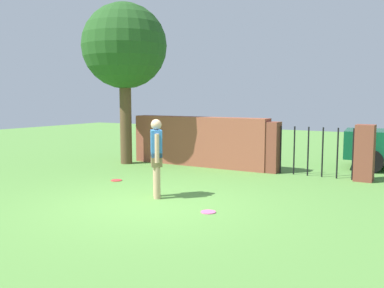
# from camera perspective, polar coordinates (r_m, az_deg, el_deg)

# --- Properties ---
(ground_plane) EXTENTS (40.00, 40.00, 0.00)m
(ground_plane) POSITION_cam_1_polar(r_m,az_deg,el_deg) (8.21, -5.66, -8.17)
(ground_plane) COLOR #568C3D
(brick_wall) EXTENTS (4.41, 0.50, 1.48)m
(brick_wall) POSITION_cam_1_polar(r_m,az_deg,el_deg) (12.64, 0.92, 0.37)
(brick_wall) COLOR brown
(brick_wall) RESTS_ON ground
(tree) EXTENTS (2.59, 2.59, 4.93)m
(tree) POSITION_cam_1_polar(r_m,az_deg,el_deg) (13.23, -9.22, 12.90)
(tree) COLOR brown
(tree) RESTS_ON ground
(person) EXTENTS (0.40, 0.44, 1.62)m
(person) POSITION_cam_1_polar(r_m,az_deg,el_deg) (8.56, -4.89, -1.44)
(person) COLOR tan
(person) RESTS_ON ground
(fence_gate) EXTENTS (2.85, 0.44, 1.40)m
(fence_gate) POSITION_cam_1_polar(r_m,az_deg,el_deg) (11.34, 16.52, -0.79)
(fence_gate) COLOR brown
(fence_gate) RESTS_ON ground
(frisbee_pink) EXTENTS (0.27, 0.27, 0.02)m
(frisbee_pink) POSITION_cam_1_polar(r_m,az_deg,el_deg) (7.59, 2.24, -9.28)
(frisbee_pink) COLOR pink
(frisbee_pink) RESTS_ON ground
(frisbee_red) EXTENTS (0.27, 0.27, 0.02)m
(frisbee_red) POSITION_cam_1_polar(r_m,az_deg,el_deg) (10.57, -10.31, -4.92)
(frisbee_red) COLOR red
(frisbee_red) RESTS_ON ground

